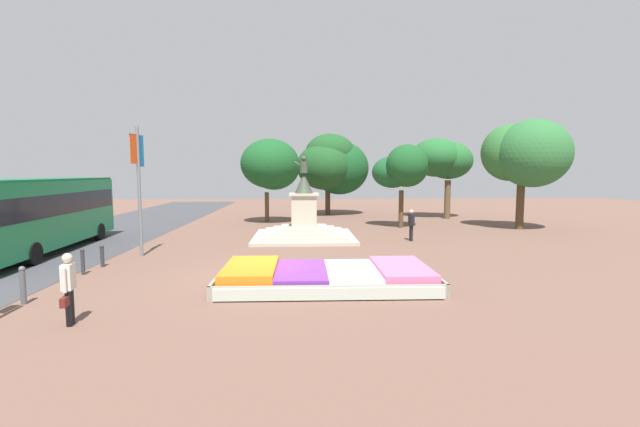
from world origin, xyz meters
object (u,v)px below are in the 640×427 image
object	(u,v)px
statue_monument	(304,224)
kerb_bollard_north	(102,255)
banner_pole	(139,184)
flower_planter	(325,277)
kerb_bollard_mid_a	(23,284)
pedestrian_with_handbag	(68,285)
pedestrian_near_planter	(411,223)
kerb_bollard_mid_b	(83,261)
city_bus	(41,210)

from	to	relation	value
statue_monument	kerb_bollard_north	bearing A→B (deg)	-138.70
banner_pole	kerb_bollard_north	bearing A→B (deg)	-108.74
statue_monument	banner_pole	xyz separation A→B (m)	(-7.06, -4.73, 2.35)
flower_planter	kerb_bollard_north	xyz separation A→B (m)	(-8.36, 3.05, 0.17)
banner_pole	kerb_bollard_mid_a	bearing A→B (deg)	-96.07
statue_monument	kerb_bollard_mid_a	xyz separation A→B (m)	(-7.78, -11.50, -0.20)
flower_planter	pedestrian_with_handbag	size ratio (longest dim) A/B	4.01
pedestrian_with_handbag	pedestrian_near_planter	size ratio (longest dim) A/B	1.03
statue_monument	kerb_bollard_mid_b	size ratio (longest dim) A/B	5.75
flower_planter	pedestrian_near_planter	xyz separation A→B (m)	(5.04, 8.64, 0.69)
statue_monument	banner_pole	distance (m)	8.82
flower_planter	kerb_bollard_mid_b	world-z (taller)	kerb_bollard_mid_b
banner_pole	city_bus	distance (m)	5.04
kerb_bollard_mid_b	city_bus	bearing A→B (deg)	131.72
pedestrian_near_planter	city_bus	bearing A→B (deg)	-172.17
city_bus	pedestrian_near_planter	world-z (taller)	city_bus
flower_planter	pedestrian_with_handbag	xyz separation A→B (m)	(-6.23, -3.34, 0.70)
banner_pole	pedestrian_near_planter	bearing A→B (deg)	15.38
pedestrian_near_planter	kerb_bollard_north	bearing A→B (deg)	-157.37
kerb_bollard_mid_b	kerb_bollard_mid_a	bearing A→B (deg)	-88.41
city_bus	kerb_bollard_mid_a	size ratio (longest dim) A/B	10.03
statue_monument	flower_planter	bearing A→B (deg)	-86.58
statue_monument	city_bus	world-z (taller)	statue_monument
kerb_bollard_mid_b	flower_planter	bearing A→B (deg)	-12.02
kerb_bollard_mid_b	banner_pole	bearing A→B (deg)	76.33
banner_pole	city_bus	size ratio (longest dim) A/B	0.52
pedestrian_with_handbag	banner_pole	bearing A→B (deg)	99.48
flower_planter	banner_pole	xyz separation A→B (m)	(-7.65, 5.15, 2.83)
pedestrian_near_planter	kerb_bollard_mid_a	bearing A→B (deg)	-142.58
flower_planter	banner_pole	size ratio (longest dim) A/B	1.25
flower_planter	pedestrian_with_handbag	distance (m)	7.11
pedestrian_near_planter	kerb_bollard_north	distance (m)	14.53
pedestrian_with_handbag	pedestrian_near_planter	bearing A→B (deg)	46.75
statue_monument	pedestrian_with_handbag	world-z (taller)	statue_monument
pedestrian_near_planter	kerb_bollard_mid_a	world-z (taller)	pedestrian_near_planter
statue_monument	banner_pole	size ratio (longest dim) A/B	0.98
pedestrian_with_handbag	kerb_bollard_north	bearing A→B (deg)	108.42
pedestrian_with_handbag	pedestrian_near_planter	distance (m)	16.45
pedestrian_with_handbag	kerb_bollard_mid_b	xyz separation A→B (m)	(-2.23, 5.14, -0.48)
pedestrian_with_handbag	kerb_bollard_north	xyz separation A→B (m)	(-2.13, 6.39, -0.52)
pedestrian_near_planter	kerb_bollard_north	xyz separation A→B (m)	(-13.40, -5.59, -0.51)
flower_planter	banner_pole	distance (m)	9.65
flower_planter	city_bus	bearing A→B (deg)	153.33
statue_monument	pedestrian_with_handbag	bearing A→B (deg)	-113.11
kerb_bollard_mid_a	kerb_bollard_mid_b	bearing A→B (deg)	91.59
pedestrian_with_handbag	city_bus	bearing A→B (deg)	122.87
flower_planter	pedestrian_with_handbag	world-z (taller)	pedestrian_with_handbag
banner_pole	city_bus	xyz separation A→B (m)	(-4.77, 1.09, -1.19)
flower_planter	kerb_bollard_mid_a	size ratio (longest dim) A/B	6.52
kerb_bollard_mid_a	kerb_bollard_north	size ratio (longest dim) A/B	1.24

